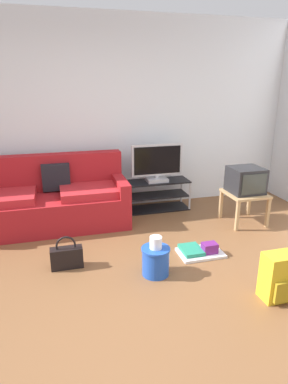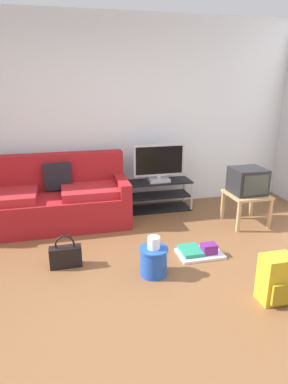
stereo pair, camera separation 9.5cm
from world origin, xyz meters
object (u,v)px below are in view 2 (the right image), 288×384
(flat_tv, at_px, (159,163))
(side_table, at_px, (247,198))
(tv_stand, at_px, (158,195))
(crt_tv, at_px, (248,181))
(backpack, at_px, (276,279))
(couch, at_px, (51,200))
(floor_tray, at_px, (199,252))
(handbag, at_px, (66,256))
(cleaning_bucket, at_px, (154,259))

(flat_tv, xyz_separation_m, side_table, (0.99, -0.75, -0.35))
(tv_stand, bearing_deg, crt_tv, -37.33)
(crt_tv, bearing_deg, backpack, -111.05)
(couch, xyz_separation_m, floor_tray, (1.59, -1.27, -0.29))
(couch, relative_size, backpack, 4.72)
(tv_stand, bearing_deg, handbag, -135.60)
(backpack, bearing_deg, handbag, 142.32)
(flat_tv, distance_m, handbag, 1.98)
(crt_tv, bearing_deg, floor_tray, -143.48)
(couch, relative_size, tv_stand, 2.10)
(tv_stand, bearing_deg, cleaning_bucket, -107.31)
(flat_tv, height_order, backpack, flat_tv)
(couch, distance_m, crt_tv, 2.59)
(backpack, bearing_deg, cleaning_bucket, 136.78)
(tv_stand, bearing_deg, couch, -173.44)
(crt_tv, relative_size, cleaning_bucket, 1.03)
(tv_stand, relative_size, backpack, 2.25)
(couch, bearing_deg, tv_stand, 6.56)
(backpack, relative_size, handbag, 1.22)
(couch, height_order, crt_tv, couch)
(tv_stand, relative_size, floor_tray, 1.98)
(flat_tv, xyz_separation_m, backpack, (0.38, -2.31, -0.50))
(handbag, distance_m, floor_tray, 1.43)
(crt_tv, distance_m, handbag, 2.47)
(couch, xyz_separation_m, crt_tv, (2.51, -0.58, 0.26))
(crt_tv, height_order, cleaning_bucket, crt_tv)
(backpack, bearing_deg, crt_tv, 61.05)
(side_table, bearing_deg, crt_tv, 90.00)
(tv_stand, relative_size, handbag, 2.74)
(crt_tv, bearing_deg, couch, 166.98)
(couch, bearing_deg, cleaning_bucket, -56.76)
(side_table, xyz_separation_m, backpack, (-0.61, -1.56, -0.15))
(side_table, bearing_deg, tv_stand, 142.09)
(couch, height_order, handbag, couch)
(backpack, height_order, cleaning_bucket, backpack)
(flat_tv, height_order, floor_tray, flat_tv)
(side_table, height_order, handbag, side_table)
(handbag, bearing_deg, flat_tv, 43.91)
(backpack, xyz_separation_m, cleaning_bucket, (-0.91, 0.64, -0.04))
(side_table, distance_m, cleaning_bucket, 1.79)
(flat_tv, xyz_separation_m, cleaning_bucket, (-0.53, -1.67, -0.54))
(tv_stand, height_order, crt_tv, crt_tv)
(tv_stand, xyz_separation_m, side_table, (0.99, -0.77, 0.14))
(handbag, bearing_deg, tv_stand, 44.40)
(couch, relative_size, handbag, 5.75)
(cleaning_bucket, bearing_deg, crt_tv, 31.65)
(flat_tv, height_order, handbag, flat_tv)
(couch, height_order, floor_tray, couch)
(tv_stand, distance_m, handbag, 1.91)
(flat_tv, height_order, side_table, flat_tv)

